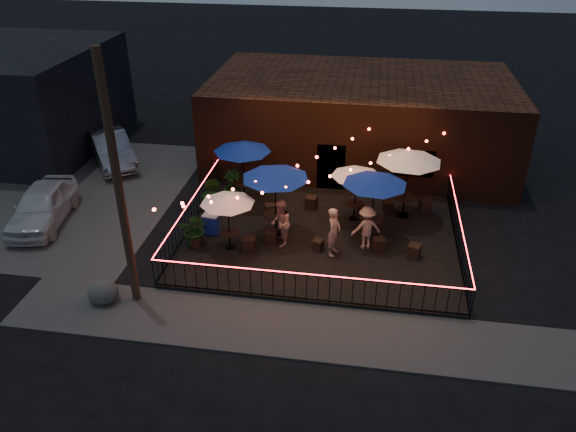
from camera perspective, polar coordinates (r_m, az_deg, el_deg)
name	(u,v)px	position (r m, az deg, el deg)	size (l,w,h in m)	color
ground	(314,269)	(19.60, 2.63, -5.39)	(110.00, 110.00, 0.00)	black
patio	(320,237)	(21.23, 3.27, -2.17)	(10.00, 8.00, 0.15)	black
sidewalk	(301,330)	(17.03, 1.31, -11.50)	(18.00, 2.50, 0.05)	#454340
parking_lot	(53,192)	(26.68, -22.78, 2.23)	(11.00, 12.00, 0.02)	#454340
brick_building	(360,119)	(27.59, 7.32, 9.74)	(14.00, 8.00, 4.00)	#381A0F
utility_pole	(119,188)	(16.77, -16.82, 2.74)	(0.26, 0.26, 8.00)	#392717
fence_front	(307,288)	(17.60, 1.90, -7.29)	(10.00, 0.04, 1.04)	black
fence_left	(191,214)	(21.90, -9.80, 0.25)	(0.04, 8.00, 1.04)	black
fence_right	(458,235)	(21.13, 16.93, -1.85)	(0.04, 8.00, 1.04)	black
festoon_lights	(293,181)	(19.90, 0.48, 3.62)	(10.02, 8.72, 1.32)	#FF3727
cafe_table_0	(227,200)	(19.58, -6.18, 1.63)	(2.53, 2.53, 2.14)	black
cafe_table_1	(242,148)	(22.78, -4.67, 6.93)	(2.60, 2.60, 2.58)	black
cafe_table_2	(275,174)	(20.11, -1.30, 4.28)	(2.81, 2.81, 2.72)	black
cafe_table_3	(357,173)	(21.51, 7.00, 4.37)	(2.24, 2.24, 2.19)	black
cafe_table_4	(375,180)	(20.16, 8.84, 3.59)	(2.90, 2.90, 2.59)	black
cafe_table_5	(409,157)	(21.84, 12.21, 5.85)	(3.11, 3.11, 2.78)	black
bistro_chair_0	(197,242)	(20.62, -9.19, -2.65)	(0.35, 0.35, 0.42)	black
bistro_chair_1	(249,244)	(20.19, -3.96, -2.89)	(0.43, 0.43, 0.51)	black
bistro_chair_2	(218,203)	(23.18, -7.08, 1.33)	(0.34, 0.34, 0.40)	black
bistro_chair_3	(270,210)	(22.45, -1.82, 0.64)	(0.38, 0.38, 0.45)	black
bistro_chair_4	(271,237)	(20.62, -1.71, -2.12)	(0.41, 0.41, 0.49)	black
bistro_chair_5	(318,245)	(20.25, 3.05, -2.95)	(0.34, 0.34, 0.40)	black
bistro_chair_6	(311,202)	(22.96, 2.39, 1.39)	(0.42, 0.42, 0.50)	black
bistro_chair_7	(363,213)	(22.44, 7.60, 0.35)	(0.37, 0.37, 0.44)	black
bistro_chair_8	(379,244)	(20.42, 9.21, -2.87)	(0.42, 0.42, 0.50)	black
bistro_chair_9	(414,251)	(20.29, 12.69, -3.49)	(0.41, 0.41, 0.49)	black
bistro_chair_10	(388,207)	(23.05, 10.11, 0.92)	(0.35, 0.35, 0.42)	black
bistro_chair_11	(425,206)	(23.35, 13.75, 1.03)	(0.44, 0.44, 0.52)	black
patron_a	(334,232)	(19.70, 4.67, -1.60)	(0.66, 0.43, 1.81)	#D5AA89
patron_b	(281,223)	(20.18, -0.75, -0.74)	(0.86, 0.67, 1.78)	tan
patron_c	(366,228)	(20.22, 7.97, -1.19)	(1.07, 0.62, 1.66)	tan
potted_shrub_a	(195,229)	(20.59, -9.38, -1.33)	(1.15, 0.99, 1.28)	#183410
potted_shrub_b	(211,193)	(22.84, -7.84, 2.35)	(0.81, 0.66, 1.48)	#123E14
potted_shrub_c	(232,185)	(23.53, -5.68, 3.14)	(0.75, 0.75, 1.34)	#13370B
cooler	(211,224)	(21.32, -7.79, -0.78)	(0.65, 0.51, 0.78)	#1D3AB9
boulder	(103,293)	(18.81, -18.26, -7.40)	(0.94, 0.80, 0.73)	#40413C
car_white	(42,205)	(24.01, -23.69, 1.00)	(1.76, 4.38, 1.49)	white
car_silver	(112,149)	(28.46, -17.49, 6.52)	(1.58, 4.54, 1.50)	gray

